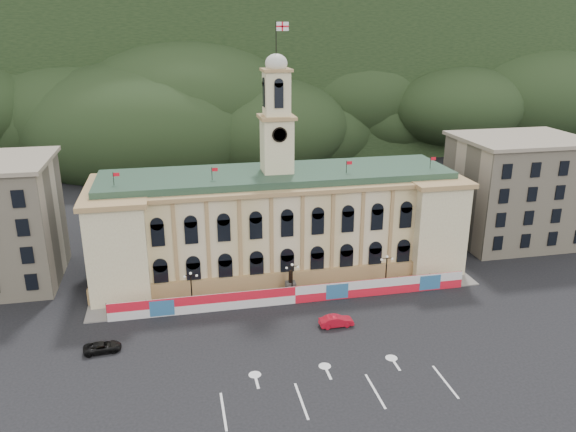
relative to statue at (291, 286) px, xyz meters
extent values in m
plane|color=black|center=(0.00, -18.00, -1.19)|extent=(260.00, 260.00, 0.00)
cube|color=black|center=(0.00, 112.00, 20.81)|extent=(230.00, 70.00, 44.00)
cube|color=#595651|center=(35.00, 92.00, 28.81)|extent=(22.00, 8.00, 14.00)
cube|color=#595651|center=(-48.00, 90.00, 24.81)|extent=(16.00, 7.00, 10.00)
cube|color=beige|center=(0.00, 10.00, 5.81)|extent=(55.00, 15.00, 14.00)
cube|color=#AB8653|center=(0.00, 2.20, 0.01)|extent=(56.00, 0.80, 2.40)
cube|color=#AB8653|center=(0.00, 10.00, 13.11)|extent=(56.20, 16.20, 0.60)
cube|color=#2D4B38|center=(0.00, 10.00, 13.81)|extent=(53.00, 13.00, 1.20)
cube|color=#F3E9B8|center=(-23.50, 9.00, 5.81)|extent=(8.00, 17.00, 14.00)
cube|color=#F3E9B8|center=(23.50, 9.00, 5.81)|extent=(8.00, 17.00, 14.00)
cube|color=#F3E9B8|center=(0.00, 10.00, 18.41)|extent=(4.40, 4.40, 8.00)
cube|color=#AB8653|center=(0.00, 10.00, 22.61)|extent=(5.20, 5.20, 0.50)
cube|color=#F3E9B8|center=(0.00, 10.00, 25.91)|extent=(3.60, 3.60, 6.50)
cube|color=#AB8653|center=(0.00, 10.00, 29.31)|extent=(4.20, 4.20, 0.40)
cylinder|color=black|center=(0.00, 7.70, 20.41)|extent=(2.20, 0.20, 2.20)
ellipsoid|color=beige|center=(0.00, 10.00, 30.21)|extent=(3.20, 3.20, 2.72)
cylinder|color=black|center=(0.00, 10.00, 33.41)|extent=(0.12, 0.12, 5.00)
cube|color=white|center=(0.90, 10.00, 35.21)|extent=(1.80, 0.04, 1.20)
cube|color=red|center=(0.90, 9.97, 35.21)|extent=(1.80, 0.02, 0.22)
cube|color=red|center=(0.90, 9.97, 35.21)|extent=(0.22, 0.02, 1.20)
cube|color=#C2B396|center=(43.00, 13.00, 7.81)|extent=(20.00, 16.00, 18.00)
cube|color=gray|center=(43.00, 13.00, 17.11)|extent=(21.00, 17.00, 0.60)
cube|color=red|center=(0.00, -3.00, 0.06)|extent=(50.00, 0.25, 2.50)
cube|color=#2D6697|center=(-18.00, -3.14, 0.06)|extent=(3.20, 0.05, 2.20)
cube|color=#2D6697|center=(6.00, -3.14, 0.06)|extent=(3.20, 0.05, 2.20)
cube|color=#2D6697|center=(20.00, -3.14, 0.06)|extent=(3.20, 0.05, 2.20)
cube|color=slate|center=(0.00, -0.25, -1.11)|extent=(56.00, 5.50, 0.16)
cube|color=#595651|center=(0.00, 0.00, -0.29)|extent=(1.40, 1.40, 1.80)
cylinder|color=black|center=(0.00, 0.00, 1.41)|extent=(0.60, 0.60, 1.60)
sphere|color=black|center=(0.00, 0.00, 2.31)|extent=(0.44, 0.44, 0.44)
cylinder|color=black|center=(-14.00, -1.00, -1.04)|extent=(0.44, 0.44, 0.30)
cylinder|color=black|center=(-14.00, -1.00, 1.21)|extent=(0.18, 0.18, 4.80)
cube|color=black|center=(-14.00, -1.00, 3.51)|extent=(1.60, 0.08, 0.08)
sphere|color=silver|center=(-14.80, -1.00, 3.36)|extent=(0.36, 0.36, 0.36)
sphere|color=silver|center=(-13.20, -1.00, 3.36)|extent=(0.36, 0.36, 0.36)
sphere|color=silver|center=(-14.00, -1.00, 3.76)|extent=(0.40, 0.40, 0.40)
cylinder|color=black|center=(0.00, -1.00, -1.04)|extent=(0.44, 0.44, 0.30)
cylinder|color=black|center=(0.00, -1.00, 1.21)|extent=(0.18, 0.18, 4.80)
cube|color=black|center=(0.00, -1.00, 3.51)|extent=(1.60, 0.08, 0.08)
sphere|color=silver|center=(-0.80, -1.00, 3.36)|extent=(0.36, 0.36, 0.36)
sphere|color=silver|center=(0.80, -1.00, 3.36)|extent=(0.36, 0.36, 0.36)
sphere|color=silver|center=(0.00, -1.00, 3.76)|extent=(0.40, 0.40, 0.40)
cylinder|color=black|center=(14.00, -1.00, -1.04)|extent=(0.44, 0.44, 0.30)
cylinder|color=black|center=(14.00, -1.00, 1.21)|extent=(0.18, 0.18, 4.80)
cube|color=black|center=(14.00, -1.00, 3.51)|extent=(1.60, 0.08, 0.08)
sphere|color=silver|center=(13.20, -1.00, 3.36)|extent=(0.36, 0.36, 0.36)
sphere|color=silver|center=(14.80, -1.00, 3.36)|extent=(0.36, 0.36, 0.36)
sphere|color=silver|center=(14.00, -1.00, 3.76)|extent=(0.40, 0.40, 0.40)
imported|color=red|center=(3.80, -10.18, -0.46)|extent=(1.66, 4.44, 1.45)
imported|color=black|center=(-24.89, -10.23, -0.58)|extent=(2.85, 4.73, 1.21)
camera|label=1|loc=(-15.25, -71.05, 35.38)|focal=35.00mm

